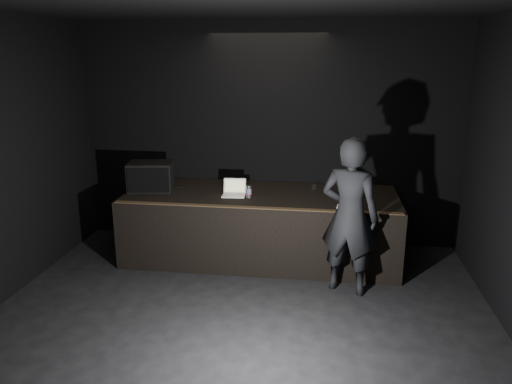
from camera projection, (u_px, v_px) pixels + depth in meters
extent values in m
plane|color=black|center=(226.00, 361.00, 5.05)|extent=(7.00, 7.00, 0.00)
cube|color=black|center=(267.00, 135.00, 7.91)|extent=(6.00, 0.10, 3.50)
cube|color=black|center=(261.00, 225.00, 7.51)|extent=(4.00, 1.50, 1.00)
cube|color=brown|center=(254.00, 207.00, 6.70)|extent=(3.92, 0.10, 0.01)
cube|color=black|center=(151.00, 176.00, 7.50)|extent=(0.72, 0.56, 0.43)
cube|color=black|center=(148.00, 180.00, 7.27)|extent=(0.60, 0.12, 0.37)
cylinder|color=black|center=(154.00, 188.00, 7.67)|extent=(0.85, 0.15, 0.02)
cube|color=silver|center=(234.00, 196.00, 7.25)|extent=(0.34, 0.24, 0.02)
cube|color=silver|center=(234.00, 195.00, 7.24)|extent=(0.28, 0.15, 0.00)
cube|color=silver|center=(235.00, 185.00, 7.36)|extent=(0.33, 0.09, 0.21)
cube|color=gold|center=(235.00, 186.00, 7.35)|extent=(0.29, 0.07, 0.17)
cylinder|color=silver|center=(249.00, 192.00, 7.15)|extent=(0.07, 0.07, 0.18)
cylinder|color=navy|center=(249.00, 191.00, 7.15)|extent=(0.07, 0.07, 0.08)
cylinder|color=maroon|center=(249.00, 194.00, 7.16)|extent=(0.08, 0.08, 0.01)
cylinder|color=white|center=(314.00, 187.00, 7.54)|extent=(0.07, 0.07, 0.09)
cube|color=silver|center=(338.00, 206.00, 6.72)|extent=(0.04, 0.14, 0.03)
imported|color=black|center=(350.00, 216.00, 6.30)|extent=(0.86, 0.70, 2.04)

